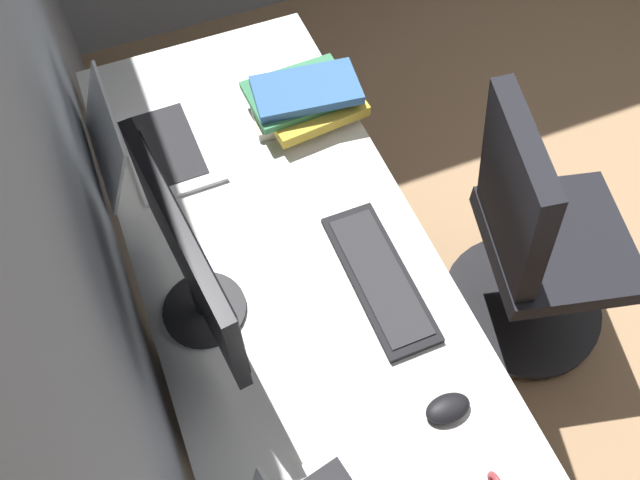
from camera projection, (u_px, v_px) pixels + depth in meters
name	position (u px, v px, depth m)	size (l,w,h in m)	color
wall_back	(45.00, 266.00, 0.98)	(4.63, 0.10, 2.60)	#8C939E
desk	(302.00, 306.00, 1.65)	(1.94, 0.73, 0.73)	white
drawer_pedestal	(306.00, 383.00, 1.88)	(0.40, 0.51, 0.69)	white
monitor_primary	(189.00, 260.00, 1.37)	(0.52, 0.20, 0.42)	black
laptop_leftmost	(144.00, 143.00, 1.78)	(0.35, 0.32, 0.22)	white
keyboard_main	(380.00, 277.00, 1.61)	(0.42, 0.14, 0.02)	black
mouse_main	(448.00, 408.00, 1.43)	(0.06, 0.10, 0.03)	black
book_stack_near	(305.00, 99.00, 1.87)	(0.25, 0.32, 0.11)	beige
office_chair	(533.00, 246.00, 1.99)	(0.56, 0.59, 0.97)	black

